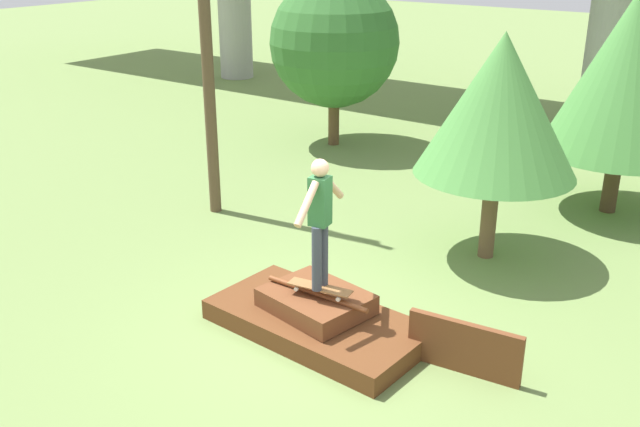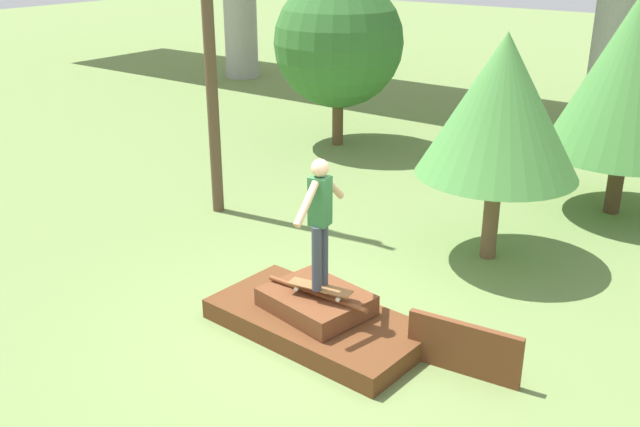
{
  "view_description": "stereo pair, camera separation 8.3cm",
  "coord_description": "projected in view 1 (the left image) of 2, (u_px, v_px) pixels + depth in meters",
  "views": [
    {
      "loc": [
        4.58,
        -6.23,
        4.67
      ],
      "look_at": [
        0.06,
        -0.01,
        1.61
      ],
      "focal_mm": 40.0,
      "sensor_mm": 36.0,
      "label": 1
    },
    {
      "loc": [
        4.65,
        -6.18,
        4.67
      ],
      "look_at": [
        0.06,
        -0.01,
        1.61
      ],
      "focal_mm": 40.0,
      "sensor_mm": 36.0,
      "label": 2
    }
  ],
  "objects": [
    {
      "name": "skater",
      "position": [
        320.0,
        215.0,
        8.28
      ],
      "size": [
        0.26,
        1.15,
        1.62
      ],
      "color": "#383D4C",
      "rests_on": "skateboard"
    },
    {
      "name": "tree_mid_back",
      "position": [
        629.0,
        72.0,
        11.85
      ],
      "size": [
        2.67,
        2.67,
        3.88
      ],
      "color": "#4C3823",
      "rests_on": "ground_plane"
    },
    {
      "name": "tree_behind_left",
      "position": [
        334.0,
        42.0,
        15.9
      ],
      "size": [
        2.91,
        2.91,
        3.81
      ],
      "color": "brown",
      "rests_on": "ground_plane"
    },
    {
      "name": "tree_behind_right",
      "position": [
        499.0,
        106.0,
        10.13
      ],
      "size": [
        2.36,
        2.36,
        3.4
      ],
      "color": "brown",
      "rests_on": "ground_plane"
    },
    {
      "name": "scrap_plank_loose",
      "position": [
        464.0,
        348.0,
        8.0
      ],
      "size": [
        1.32,
        0.23,
        0.63
      ],
      "color": "brown",
      "rests_on": "ground_plane"
    },
    {
      "name": "utility_pole",
      "position": [
        205.0,
        12.0,
        11.51
      ],
      "size": [
        1.3,
        0.2,
        6.65
      ],
      "color": "brown",
      "rests_on": "ground_plane"
    },
    {
      "name": "scrap_pile",
      "position": [
        316.0,
        317.0,
        8.86
      ],
      "size": [
        2.8,
        1.52,
        0.57
      ],
      "color": "#5B3319",
      "rests_on": "ground_plane"
    },
    {
      "name": "ground_plane",
      "position": [
        317.0,
        332.0,
        8.91
      ],
      "size": [
        80.0,
        80.0,
        0.0
      ],
      "primitive_type": "plane",
      "color": "olive"
    },
    {
      "name": "skateboard",
      "position": [
        320.0,
        288.0,
        8.63
      ],
      "size": [
        0.84,
        0.32,
        0.09
      ],
      "color": "brown",
      "rests_on": "scrap_pile"
    }
  ]
}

